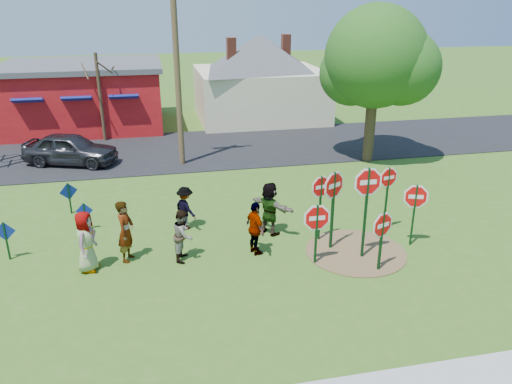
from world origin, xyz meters
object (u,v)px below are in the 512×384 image
Objects in this scene: stop_sign_c at (367,192)px; person_b at (126,231)px; utility_pole at (177,66)px; stop_sign_a at (317,222)px; stop_sign_d at (388,184)px; suv at (70,149)px; person_a at (86,242)px; leafy_tree at (378,62)px; stop_sign_b at (321,192)px.

stop_sign_c is 1.59× the size of person_b.
stop_sign_a is at bearing -72.76° from utility_pole.
suv is (-11.54, 10.03, -1.00)m from stop_sign_d.
stop_sign_a is 1.06× the size of person_b.
stop_sign_a is 0.23× the size of utility_pole.
person_a is 10.83m from utility_pole.
leafy_tree is at bearing -37.02° from person_b.
person_a is at bearing -109.90° from utility_pole.
person_b is at bearing 164.28° from stop_sign_b.
leafy_tree is at bearing -8.20° from utility_pole.
stop_sign_a is at bearing -178.33° from stop_sign_c.
person_b is (1.13, 0.39, 0.04)m from person_a.
stop_sign_c is 1.25× the size of stop_sign_d.
stop_sign_c is at bearing -72.14° from stop_sign_b.
leafy_tree reaches higher than stop_sign_c.
suv is (-10.09, 11.55, -1.39)m from stop_sign_c.
person_b is (-6.22, -0.06, -0.75)m from stop_sign_b.
suv is 6.62m from utility_pole.
stop_sign_c is 0.35× the size of utility_pole.
suv is at bearing 126.59° from stop_sign_d.
leafy_tree reaches higher than stop_sign_b.
person_a is at bearing -150.60° from suv.
leafy_tree is at bearing -79.49° from suv.
stop_sign_d reaches higher than stop_sign_b.
utility_pole is (-4.84, 10.51, 2.50)m from stop_sign_c.
person_a reaches higher than suv.
stop_sign_a is 3.43m from stop_sign_d.
stop_sign_a is 5.80m from person_b.
stop_sign_d reaches higher than suv.
utility_pole reaches higher than stop_sign_b.
person_b is (-7.17, 1.35, -1.20)m from stop_sign_c.
stop_sign_a is 0.84× the size of stop_sign_d.
stop_sign_c reaches higher than stop_sign_a.
stop_sign_d is at bearing 45.99° from stop_sign_c.
stop_sign_c reaches higher than stop_sign_b.
stop_sign_a is 11.48m from leafy_tree.
stop_sign_d reaches higher than person_a.
stop_sign_b is 6.27m from person_b.
person_a is 0.21× the size of utility_pole.
person_b is at bearing -144.24° from suv.
person_a is at bearing 172.94° from stop_sign_c.
utility_pole is at bearing 108.17° from stop_sign_a.
person_a is (-8.30, 0.96, -1.24)m from stop_sign_c.
stop_sign_b reaches higher than suv.
stop_sign_b is 9.89m from leafy_tree.
leafy_tree is at bearing 58.41° from stop_sign_a.
utility_pole is (5.25, -1.04, 3.89)m from suv.
utility_pole reaches higher than stop_sign_c.
stop_sign_a is 0.67× the size of stop_sign_c.
stop_sign_b is at bearing -124.18° from leafy_tree.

